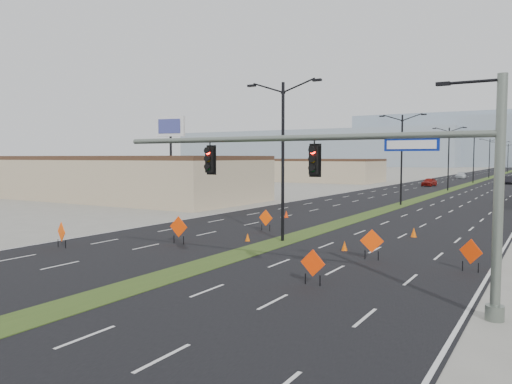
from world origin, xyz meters
The scene contains 29 objects.
ground centered at (0.00, 0.00, 0.00)m, with size 600.00×600.00×0.00m, color gray.
road_surface centered at (0.00, 100.00, 0.00)m, with size 25.00×400.00×0.02m, color black.
median_strip centered at (0.00, 100.00, 0.00)m, with size 2.00×400.00×0.04m, color #2B4318.
building_sw_near centered at (-35.00, 30.00, 2.50)m, with size 40.00×16.00×5.00m, color tan.
building_sw_far centered at (-32.00, 85.00, 2.25)m, with size 30.00×14.00×4.50m, color tan.
mesa_west centered at (-120.00, 280.00, 11.00)m, with size 180.00×50.00×22.00m, color #8C9DAD.
mesa_backdrop centered at (-30.00, 320.00, 16.00)m, with size 140.00×50.00×32.00m, color #8C9DAD.
signal_mast centered at (8.56, 2.00, 4.79)m, with size 16.30×0.60×8.00m.
streetlight_0 centered at (0.00, 12.00, 5.42)m, with size 5.15×0.24×10.02m.
streetlight_1 centered at (0.00, 40.00, 5.42)m, with size 5.15×0.24×10.02m.
streetlight_2 centered at (0.00, 68.00, 5.42)m, with size 5.15×0.24×10.02m.
streetlight_3 centered at (0.00, 96.00, 5.42)m, with size 5.15×0.24×10.02m.
streetlight_4 centered at (0.00, 124.00, 5.42)m, with size 5.15×0.24×10.02m.
streetlight_5 centered at (0.00, 152.00, 5.42)m, with size 5.15×0.24×10.02m.
streetlight_6 centered at (0.00, 180.00, 5.42)m, with size 5.15×0.24×10.02m.
car_left centered at (-5.23, 79.16, 0.77)m, with size 1.82×4.52×1.54m, color maroon.
car_mid centered at (6.45, 95.09, 0.78)m, with size 1.65×4.73×1.56m, color black.
car_far centered at (-5.82, 118.50, 0.78)m, with size 2.18×5.35×1.55m, color silver.
construction_sign_0 centered at (-10.08, 3.24, 0.90)m, with size 1.11×0.40×1.53m.
construction_sign_1 centered at (-5.00, 7.80, 1.02)m, with size 1.30×0.09×1.73m.
construction_sign_2 centered at (-3.13, 15.28, 0.91)m, with size 1.16×0.14×1.55m.
construction_sign_3 centered at (6.22, 3.00, 0.89)m, with size 1.14×0.12×1.52m.
construction_sign_4 centered at (6.69, 9.28, 0.95)m, with size 1.16×0.41×1.61m.
construction_sign_5 centered at (11.50, 8.99, 0.92)m, with size 1.08×0.53×1.56m.
cone_0 centered at (-1.89, 10.84, 0.26)m, with size 0.32×0.32×0.53m, color #DB5404.
cone_1 centered at (4.56, 10.96, 0.29)m, with size 0.35×0.35×0.58m, color #DB5104.
cone_2 centered at (6.76, 17.92, 0.33)m, with size 0.40×0.40×0.67m, color #DA5104.
cone_3 centered at (-5.56, 23.14, 0.32)m, with size 0.38×0.38×0.64m, color red.
pole_sign_west centered at (-18.94, 23.32, 7.76)m, with size 3.10×1.00×9.51m.
Camera 1 is at (14.77, -15.75, 5.34)m, focal length 35.00 mm.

